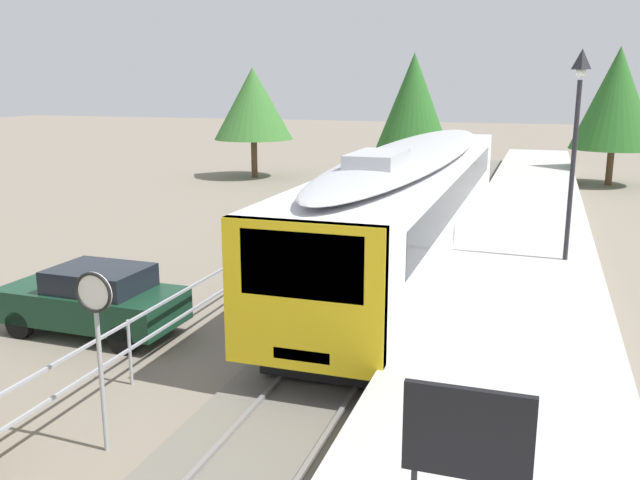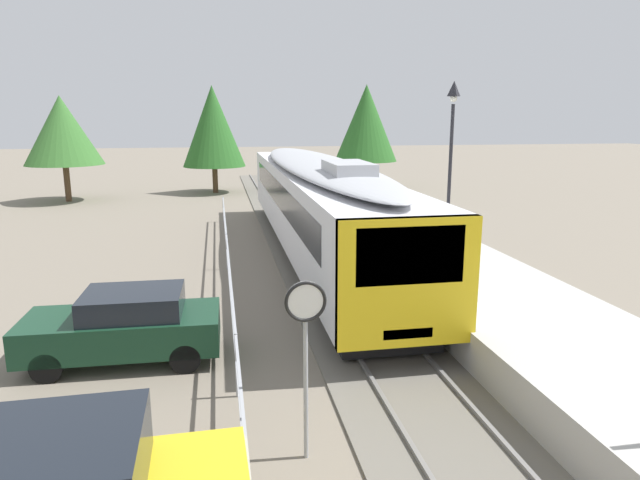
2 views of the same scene
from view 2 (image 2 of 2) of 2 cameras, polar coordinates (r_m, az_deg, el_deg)
The scene contains 11 objects.
ground_plane at distance 20.25m, azimuth -8.62°, elevation -2.21°, with size 160.00×160.00×0.00m, color slate.
track_rails at distance 20.54m, azimuth -0.23°, elevation -1.76°, with size 3.20×60.00×0.14m.
commuter_train at distance 20.43m, azimuth -0.39°, elevation 4.22°, with size 2.82×20.68×3.74m.
station_platform at distance 21.24m, azimuth 8.43°, elevation -0.26°, with size 3.90×60.00×0.90m, color #B7B5AD.
platform_lamp_mid_platform at distance 19.71m, azimuth 13.32°, elevation 10.81°, with size 0.34×0.34×5.35m.
speed_limit_sign at distance 8.13m, azimuth -1.48°, elevation -8.80°, with size 0.61×0.10×2.81m.
carpark_fence at distance 10.47m, azimuth -8.55°, elevation -11.13°, with size 0.06×36.06×1.25m.
parked_hatchback_dark_green at distance 12.54m, azimuth -19.27°, elevation -8.25°, with size 4.03×1.84×1.53m.
tree_behind_carpark at distance 40.88m, azimuth 4.74°, elevation 11.80°, with size 4.49×4.49×7.36m.
tree_behind_station_far at distance 38.87m, azimuth -10.86°, elevation 11.33°, with size 4.20×4.20×7.16m.
tree_distant_left at distance 37.51m, azimuth -24.84°, elevation 10.12°, with size 4.59×4.59×6.36m.
Camera 2 is at (-3.51, 2.40, 5.07)m, focal length 31.34 mm.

